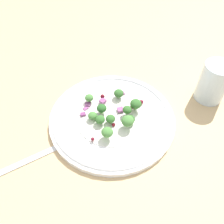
# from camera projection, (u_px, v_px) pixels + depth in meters

# --- Properties ---
(ground_plane) EXTENTS (1.80, 1.80, 0.02)m
(ground_plane) POSITION_uv_depth(u_px,v_px,m) (100.00, 119.00, 0.52)
(ground_plane) COLOR tan
(plate) EXTENTS (0.27, 0.27, 0.02)m
(plate) POSITION_uv_depth(u_px,v_px,m) (112.00, 117.00, 0.50)
(plate) COLOR white
(plate) RESTS_ON ground_plane
(dressing_pool) EXTENTS (0.16, 0.16, 0.00)m
(dressing_pool) POSITION_uv_depth(u_px,v_px,m) (112.00, 116.00, 0.49)
(dressing_pool) COLOR white
(dressing_pool) RESTS_ON plate
(broccoli_floret_0) EXTENTS (0.02, 0.02, 0.02)m
(broccoli_floret_0) POSITION_uv_depth(u_px,v_px,m) (100.00, 120.00, 0.47)
(broccoli_floret_0) COLOR #ADD18E
(broccoli_floret_0) RESTS_ON plate
(broccoli_floret_1) EXTENTS (0.02, 0.02, 0.02)m
(broccoli_floret_1) POSITION_uv_depth(u_px,v_px,m) (119.00, 93.00, 0.52)
(broccoli_floret_1) COLOR #8EB77A
(broccoli_floret_1) RESTS_ON plate
(broccoli_floret_2) EXTENTS (0.02, 0.02, 0.02)m
(broccoli_floret_2) POSITION_uv_depth(u_px,v_px,m) (107.00, 132.00, 0.44)
(broccoli_floret_2) COLOR #9EC684
(broccoli_floret_2) RESTS_ON plate
(broccoli_floret_3) EXTENTS (0.02, 0.02, 0.03)m
(broccoli_floret_3) POSITION_uv_depth(u_px,v_px,m) (136.00, 104.00, 0.49)
(broccoli_floret_3) COLOR #8EB77A
(broccoli_floret_3) RESTS_ON plate
(broccoli_floret_4) EXTENTS (0.02, 0.02, 0.02)m
(broccoli_floret_4) POSITION_uv_depth(u_px,v_px,m) (127.00, 110.00, 0.48)
(broccoli_floret_4) COLOR #8EB77A
(broccoli_floret_4) RESTS_ON plate
(broccoli_floret_5) EXTENTS (0.02, 0.02, 0.02)m
(broccoli_floret_5) POSITION_uv_depth(u_px,v_px,m) (111.00, 119.00, 0.47)
(broccoli_floret_5) COLOR #ADD18E
(broccoli_floret_5) RESTS_ON plate
(broccoli_floret_6) EXTENTS (0.02, 0.02, 0.02)m
(broccoli_floret_6) POSITION_uv_depth(u_px,v_px,m) (89.00, 98.00, 0.51)
(broccoli_floret_6) COLOR #9EC684
(broccoli_floret_6) RESTS_ON plate
(broccoli_floret_7) EXTENTS (0.02, 0.02, 0.02)m
(broccoli_floret_7) POSITION_uv_depth(u_px,v_px,m) (130.00, 119.00, 0.47)
(broccoli_floret_7) COLOR #ADD18E
(broccoli_floret_7) RESTS_ON plate
(broccoli_floret_8) EXTENTS (0.03, 0.03, 0.03)m
(broccoli_floret_8) POSITION_uv_depth(u_px,v_px,m) (127.00, 122.00, 0.46)
(broccoli_floret_8) COLOR #9EC684
(broccoli_floret_8) RESTS_ON plate
(broccoli_floret_9) EXTENTS (0.02, 0.02, 0.02)m
(broccoli_floret_9) POSITION_uv_depth(u_px,v_px,m) (102.00, 108.00, 0.49)
(broccoli_floret_9) COLOR #ADD18E
(broccoli_floret_9) RESTS_ON plate
(broccoli_floret_10) EXTENTS (0.02, 0.02, 0.02)m
(broccoli_floret_10) POSITION_uv_depth(u_px,v_px,m) (93.00, 116.00, 0.48)
(broccoli_floret_10) COLOR #8EB77A
(broccoli_floret_10) RESTS_ON plate
(cranberry_0) EXTENTS (0.01, 0.01, 0.01)m
(cranberry_0) POSITION_uv_depth(u_px,v_px,m) (132.00, 107.00, 0.50)
(cranberry_0) COLOR #4C0A14
(cranberry_0) RESTS_ON plate
(cranberry_1) EXTENTS (0.01, 0.01, 0.01)m
(cranberry_1) POSITION_uv_depth(u_px,v_px,m) (114.00, 125.00, 0.47)
(cranberry_1) COLOR maroon
(cranberry_1) RESTS_ON plate
(cranberry_2) EXTENTS (0.01, 0.01, 0.01)m
(cranberry_2) POSITION_uv_depth(u_px,v_px,m) (93.00, 139.00, 0.45)
(cranberry_2) COLOR maroon
(cranberry_2) RESTS_ON plate
(cranberry_3) EXTENTS (0.01, 0.01, 0.01)m
(cranberry_3) POSITION_uv_depth(u_px,v_px,m) (141.00, 102.00, 0.51)
(cranberry_3) COLOR maroon
(cranberry_3) RESTS_ON plate
(cranberry_4) EXTENTS (0.01, 0.01, 0.01)m
(cranberry_4) POSITION_uv_depth(u_px,v_px,m) (102.00, 96.00, 0.52)
(cranberry_4) COLOR maroon
(cranberry_4) RESTS_ON plate
(onion_bit_0) EXTENTS (0.01, 0.01, 0.00)m
(onion_bit_0) POSITION_uv_depth(u_px,v_px,m) (83.00, 114.00, 0.49)
(onion_bit_0) COLOR #843D75
(onion_bit_0) RESTS_ON plate
(onion_bit_1) EXTENTS (0.01, 0.01, 0.01)m
(onion_bit_1) POSITION_uv_depth(u_px,v_px,m) (103.00, 101.00, 0.52)
(onion_bit_1) COLOR #934C84
(onion_bit_1) RESTS_ON plate
(onion_bit_2) EXTENTS (0.01, 0.01, 0.00)m
(onion_bit_2) POSITION_uv_depth(u_px,v_px,m) (86.00, 108.00, 0.51)
(onion_bit_2) COLOR #934C84
(onion_bit_2) RESTS_ON plate
(onion_bit_3) EXTENTS (0.02, 0.02, 0.01)m
(onion_bit_3) POSITION_uv_depth(u_px,v_px,m) (120.00, 110.00, 0.50)
(onion_bit_3) COLOR #934C84
(onion_bit_3) RESTS_ON plate
(onion_bit_4) EXTENTS (0.02, 0.02, 0.00)m
(onion_bit_4) POSITION_uv_depth(u_px,v_px,m) (88.00, 104.00, 0.51)
(onion_bit_4) COLOR #934C84
(onion_bit_4) RESTS_ON plate
(onion_bit_5) EXTENTS (0.02, 0.02, 0.01)m
(onion_bit_5) POSITION_uv_depth(u_px,v_px,m) (122.00, 93.00, 0.54)
(onion_bit_5) COLOR #934C84
(onion_bit_5) RESTS_ON plate
(fork) EXTENTS (0.18, 0.09, 0.01)m
(fork) POSITION_uv_depth(u_px,v_px,m) (35.00, 157.00, 0.44)
(fork) COLOR silver
(fork) RESTS_ON ground_plane
(water_glass) EXTENTS (0.07, 0.07, 0.09)m
(water_glass) POSITION_uv_depth(u_px,v_px,m) (214.00, 82.00, 0.52)
(water_glass) COLOR silver
(water_glass) RESTS_ON ground_plane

